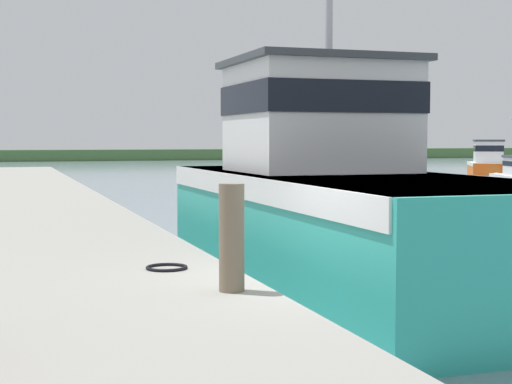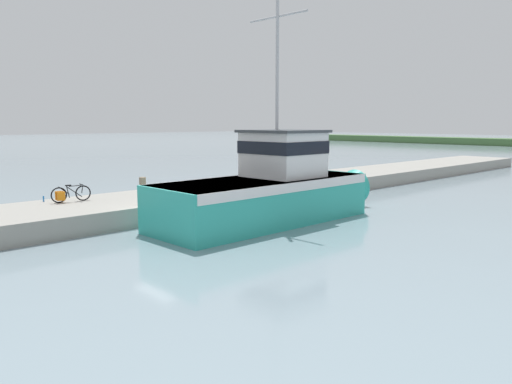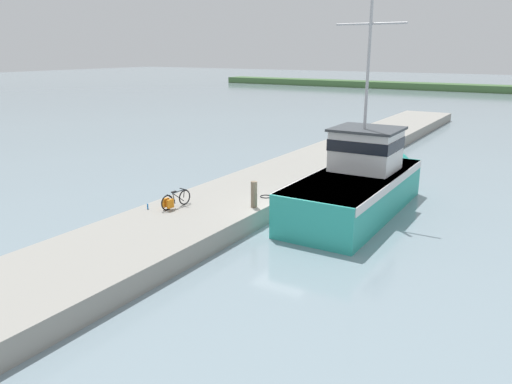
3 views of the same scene
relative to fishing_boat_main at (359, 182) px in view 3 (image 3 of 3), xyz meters
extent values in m
plane|color=gray|center=(-1.73, -4.04, -1.44)|extent=(320.00, 320.00, 0.00)
cube|color=gray|center=(-5.17, -4.04, -1.03)|extent=(4.89, 80.00, 0.84)
cube|color=teal|center=(0.00, -0.56, -0.49)|extent=(3.70, 10.04, 1.90)
cone|color=teal|center=(-0.04, 5.35, -0.49)|extent=(1.82, 1.82, 1.81)
cube|color=white|center=(0.00, -0.56, 0.27)|extent=(3.77, 9.84, 0.38)
cube|color=white|center=(-0.01, 0.70, 1.43)|extent=(2.92, 2.74, 1.94)
cube|color=black|center=(-0.01, 0.70, 1.77)|extent=(2.98, 2.79, 0.54)
cube|color=#3D4247|center=(-0.01, 0.70, 2.46)|extent=(3.15, 2.95, 0.12)
cylinder|color=#B2B2B7|center=(0.00, 0.29, 5.66)|extent=(0.14, 0.14, 6.29)
cylinder|color=#B2B2B7|center=(0.00, 0.29, 7.24)|extent=(3.26, 0.12, 0.10)
torus|color=black|center=(-6.17, -6.82, -0.26)|extent=(0.13, 0.69, 0.69)
torus|color=black|center=(-6.05, -5.78, -0.26)|extent=(0.13, 0.69, 0.69)
cylinder|color=black|center=(-6.15, -6.65, -0.34)|extent=(0.07, 0.36, 0.19)
cylinder|color=black|center=(-6.13, -6.43, -0.16)|extent=(0.05, 0.14, 0.52)
cylinder|color=black|center=(-6.14, -6.60, -0.08)|extent=(0.09, 0.47, 0.39)
cylinder|color=black|center=(-6.10, -6.16, -0.17)|extent=(0.11, 0.66, 0.53)
cylinder|color=black|center=(-6.09, -6.11, 0.09)|extent=(0.09, 0.54, 0.05)
cylinder|color=black|center=(-6.06, -5.81, -0.09)|extent=(0.05, 0.10, 0.35)
cylinder|color=black|center=(-6.06, -5.84, 0.13)|extent=(0.44, 0.09, 0.04)
cube|color=black|center=(-6.12, -6.41, 0.13)|extent=(0.13, 0.25, 0.05)
cube|color=orange|center=(-6.30, -6.75, -0.30)|extent=(0.15, 0.33, 0.38)
cube|color=orange|center=(-6.02, -6.78, -0.30)|extent=(0.15, 0.33, 0.38)
cylinder|color=#756651|center=(-3.19, -4.48, -0.02)|extent=(0.28, 0.28, 1.18)
torus|color=black|center=(-3.57, -2.81, -0.59)|extent=(0.54, 0.54, 0.04)
cylinder|color=blue|center=(-7.00, -7.17, -0.48)|extent=(0.06, 0.06, 0.25)
camera|label=1|loc=(-5.56, -12.62, 1.05)|focal=55.00mm
camera|label=2|loc=(15.05, -15.34, 2.86)|focal=35.00mm
camera|label=3|loc=(7.97, -22.36, 6.11)|focal=35.00mm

